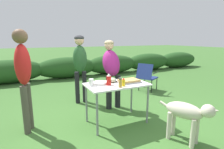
{
  "coord_description": "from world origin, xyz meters",
  "views": [
    {
      "loc": [
        -1.41,
        -2.67,
        1.53
      ],
      "look_at": [
        -0.04,
        0.11,
        0.89
      ],
      "focal_mm": 28.0,
      "sensor_mm": 36.0,
      "label": 1
    }
  ],
  "objects_px": {
    "standing_person_in_gray_fleece": "(80,61)",
    "camp_chair_green_behind_table": "(147,76)",
    "standing_person_in_red_jacket": "(111,67)",
    "dog": "(187,113)",
    "standing_person_in_navy_coat": "(24,71)",
    "ketchup_bottle": "(109,80)",
    "folding_table": "(117,88)",
    "spice_jar": "(120,83)",
    "food_tray": "(129,81)",
    "plate_stack": "(100,83)",
    "mixing_bowl": "(111,80)",
    "paper_cup_stack": "(91,82)",
    "mustard_bottle": "(123,82)"
  },
  "relations": [
    {
      "from": "folding_table",
      "to": "spice_jar",
      "type": "distance_m",
      "value": 0.29
    },
    {
      "from": "standing_person_in_gray_fleece",
      "to": "camp_chair_green_behind_table",
      "type": "relative_size",
      "value": 1.93
    },
    {
      "from": "standing_person_in_red_jacket",
      "to": "standing_person_in_gray_fleece",
      "type": "xyz_separation_m",
      "value": [
        -0.55,
        0.54,
        0.1
      ]
    },
    {
      "from": "dog",
      "to": "standing_person_in_navy_coat",
      "type": "bearing_deg",
      "value": -54.67
    },
    {
      "from": "standing_person_in_gray_fleece",
      "to": "food_tray",
      "type": "bearing_deg",
      "value": -64.39
    },
    {
      "from": "paper_cup_stack",
      "to": "folding_table",
      "type": "bearing_deg",
      "value": -6.59
    },
    {
      "from": "mixing_bowl",
      "to": "spice_jar",
      "type": "bearing_deg",
      "value": -93.84
    },
    {
      "from": "standing_person_in_navy_coat",
      "to": "dog",
      "type": "xyz_separation_m",
      "value": [
        2.09,
        -1.4,
        -0.57
      ]
    },
    {
      "from": "folding_table",
      "to": "plate_stack",
      "type": "distance_m",
      "value": 0.32
    },
    {
      "from": "standing_person_in_red_jacket",
      "to": "standing_person_in_navy_coat",
      "type": "height_order",
      "value": "standing_person_in_navy_coat"
    },
    {
      "from": "mixing_bowl",
      "to": "folding_table",
      "type": "bearing_deg",
      "value": -75.0
    },
    {
      "from": "folding_table",
      "to": "spice_jar",
      "type": "relative_size",
      "value": 6.87
    },
    {
      "from": "standing_person_in_red_jacket",
      "to": "camp_chair_green_behind_table",
      "type": "distance_m",
      "value": 1.64
    },
    {
      "from": "plate_stack",
      "to": "folding_table",
      "type": "bearing_deg",
      "value": -20.01
    },
    {
      "from": "food_tray",
      "to": "standing_person_in_red_jacket",
      "type": "bearing_deg",
      "value": 88.9
    },
    {
      "from": "mixing_bowl",
      "to": "standing_person_in_gray_fleece",
      "type": "xyz_separation_m",
      "value": [
        -0.25,
        1.15,
        0.23
      ]
    },
    {
      "from": "paper_cup_stack",
      "to": "standing_person_in_navy_coat",
      "type": "xyz_separation_m",
      "value": [
        -1.01,
        0.33,
        0.23
      ]
    },
    {
      "from": "mustard_bottle",
      "to": "plate_stack",
      "type": "bearing_deg",
      "value": 136.62
    },
    {
      "from": "standing_person_in_navy_coat",
      "to": "dog",
      "type": "height_order",
      "value": "standing_person_in_navy_coat"
    },
    {
      "from": "folding_table",
      "to": "dog",
      "type": "relative_size",
      "value": 1.34
    },
    {
      "from": "standing_person_in_red_jacket",
      "to": "dog",
      "type": "bearing_deg",
      "value": -77.14
    },
    {
      "from": "ketchup_bottle",
      "to": "standing_person_in_gray_fleece",
      "type": "xyz_separation_m",
      "value": [
        -0.12,
        1.31,
        0.18
      ]
    },
    {
      "from": "food_tray",
      "to": "paper_cup_stack",
      "type": "bearing_deg",
      "value": 174.48
    },
    {
      "from": "spice_jar",
      "to": "folding_table",
      "type": "bearing_deg",
      "value": 74.9
    },
    {
      "from": "folding_table",
      "to": "standing_person_in_navy_coat",
      "type": "xyz_separation_m",
      "value": [
        -1.47,
        0.38,
        0.37
      ]
    },
    {
      "from": "standing_person_in_red_jacket",
      "to": "plate_stack",
      "type": "bearing_deg",
      "value": -129.4
    },
    {
      "from": "standing_person_in_red_jacket",
      "to": "folding_table",
      "type": "bearing_deg",
      "value": -107.84
    },
    {
      "from": "folding_table",
      "to": "mixing_bowl",
      "type": "xyz_separation_m",
      "value": [
        -0.04,
        0.14,
        0.12
      ]
    },
    {
      "from": "folding_table",
      "to": "spice_jar",
      "type": "height_order",
      "value": "spice_jar"
    },
    {
      "from": "food_tray",
      "to": "standing_person_in_navy_coat",
      "type": "distance_m",
      "value": 1.78
    },
    {
      "from": "paper_cup_stack",
      "to": "spice_jar",
      "type": "bearing_deg",
      "value": -36.08
    },
    {
      "from": "folding_table",
      "to": "ketchup_bottle",
      "type": "distance_m",
      "value": 0.24
    },
    {
      "from": "food_tray",
      "to": "standing_person_in_navy_coat",
      "type": "relative_size",
      "value": 0.24
    },
    {
      "from": "mustard_bottle",
      "to": "ketchup_bottle",
      "type": "bearing_deg",
      "value": 138.89
    },
    {
      "from": "plate_stack",
      "to": "dog",
      "type": "height_order",
      "value": "plate_stack"
    },
    {
      "from": "food_tray",
      "to": "standing_person_in_red_jacket",
      "type": "relative_size",
      "value": 0.26
    },
    {
      "from": "spice_jar",
      "to": "standing_person_in_red_jacket",
      "type": "xyz_separation_m",
      "value": [
        0.32,
        0.98,
        0.1
      ]
    },
    {
      "from": "paper_cup_stack",
      "to": "camp_chair_green_behind_table",
      "type": "distance_m",
      "value": 2.56
    },
    {
      "from": "plate_stack",
      "to": "paper_cup_stack",
      "type": "bearing_deg",
      "value": -162.89
    },
    {
      "from": "paper_cup_stack",
      "to": "food_tray",
      "type": "bearing_deg",
      "value": -5.52
    },
    {
      "from": "paper_cup_stack",
      "to": "standing_person_in_red_jacket",
      "type": "relative_size",
      "value": 0.08
    },
    {
      "from": "ketchup_bottle",
      "to": "camp_chair_green_behind_table",
      "type": "bearing_deg",
      "value": 36.45
    },
    {
      "from": "paper_cup_stack",
      "to": "dog",
      "type": "height_order",
      "value": "paper_cup_stack"
    },
    {
      "from": "mixing_bowl",
      "to": "paper_cup_stack",
      "type": "relative_size",
      "value": 1.46
    },
    {
      "from": "paper_cup_stack",
      "to": "camp_chair_green_behind_table",
      "type": "relative_size",
      "value": 0.15
    },
    {
      "from": "standing_person_in_red_jacket",
      "to": "standing_person_in_navy_coat",
      "type": "relative_size",
      "value": 0.89
    },
    {
      "from": "mixing_bowl",
      "to": "dog",
      "type": "distance_m",
      "value": 1.38
    },
    {
      "from": "food_tray",
      "to": "plate_stack",
      "type": "relative_size",
      "value": 1.53
    },
    {
      "from": "standing_person_in_navy_coat",
      "to": "mixing_bowl",
      "type": "bearing_deg",
      "value": -81.36
    },
    {
      "from": "paper_cup_stack",
      "to": "ketchup_bottle",
      "type": "xyz_separation_m",
      "value": [
        0.29,
        -0.08,
        0.04
      ]
    }
  ]
}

